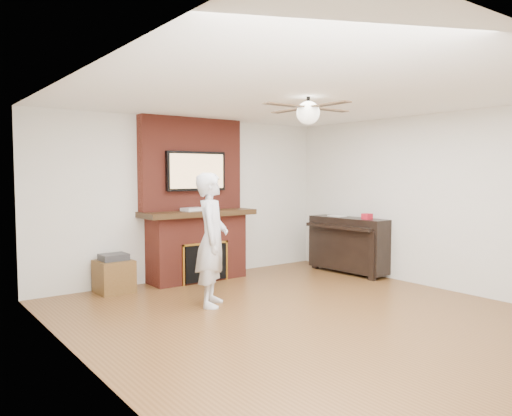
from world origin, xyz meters
TOP-DOWN VIEW (x-y plane):
  - room_shell at (0.00, 0.00)m, footprint 5.36×5.86m
  - fireplace at (0.00, 2.55)m, footprint 1.78×0.64m
  - tv at (0.00, 2.50)m, footprint 1.00×0.08m
  - ceiling_fan at (-0.00, 0.00)m, footprint 1.21×1.21m
  - person at (-0.60, 1.08)m, footprint 0.70×0.73m
  - side_table at (-1.33, 2.48)m, footprint 0.48×0.48m
  - piano at (2.28, 1.47)m, footprint 0.61×1.43m
  - cable_box at (-0.10, 2.45)m, footprint 0.37×0.27m
  - candle_orange at (-0.05, 2.33)m, footprint 0.07×0.07m
  - candle_green at (-0.01, 2.35)m, footprint 0.07×0.07m
  - candle_cream at (0.10, 2.31)m, footprint 0.07×0.07m
  - candle_blue at (0.22, 2.29)m, footprint 0.06×0.06m

SIDE VIEW (x-z plane):
  - candle_blue at x=0.22m, z-range 0.00..0.08m
  - candle_green at x=-0.01m, z-range 0.00..0.09m
  - candle_cream at x=0.10m, z-range 0.00..0.11m
  - candle_orange at x=-0.05m, z-range 0.00..0.13m
  - side_table at x=-1.33m, z-range -0.02..0.52m
  - piano at x=2.28m, z-range -0.01..1.00m
  - person at x=-0.60m, z-range 0.00..1.65m
  - fireplace at x=0.00m, z-range -0.25..2.25m
  - cable_box at x=-0.10m, z-range 1.08..1.13m
  - room_shell at x=0.00m, z-range -0.18..2.68m
  - tv at x=0.00m, z-range 1.38..1.98m
  - ceiling_fan at x=0.00m, z-range 2.18..2.49m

